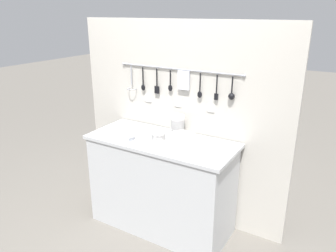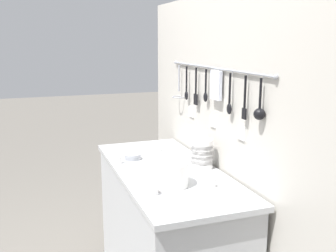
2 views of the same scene
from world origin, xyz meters
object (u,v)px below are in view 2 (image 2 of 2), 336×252
(cup_by_caddy, at_px, (153,191))
(plate_stack, at_px, (167,174))
(cup_mid_row, at_px, (157,148))
(cup_centre, at_px, (150,171))
(cup_edge_near, at_px, (118,160))
(bowl_stack_nested_right, at_px, (202,154))
(cup_front_right, at_px, (212,183))
(bowl_stack_wide_centre, at_px, (160,162))
(steel_mixing_bowl, at_px, (133,157))

(cup_by_caddy, bearing_deg, plate_stack, 133.82)
(cup_mid_row, distance_m, cup_centre, 0.48)
(plate_stack, xyz_separation_m, cup_edge_near, (-0.45, -0.16, -0.04))
(cup_by_caddy, distance_m, cup_centre, 0.30)
(bowl_stack_nested_right, xyz_separation_m, plate_stack, (0.20, -0.29, -0.02))
(plate_stack, relative_size, cup_front_right, 4.60)
(bowl_stack_wide_centre, xyz_separation_m, cup_edge_near, (-0.19, -0.21, -0.02))
(cup_edge_near, distance_m, cup_by_caddy, 0.56)
(plate_stack, bearing_deg, cup_mid_row, 166.41)
(cup_centre, bearing_deg, cup_front_right, 40.12)
(bowl_stack_nested_right, relative_size, cup_centre, 3.68)
(bowl_stack_wide_centre, distance_m, cup_centre, 0.11)
(steel_mixing_bowl, distance_m, cup_mid_row, 0.24)
(bowl_stack_wide_centre, relative_size, cup_edge_near, 2.63)
(cup_edge_near, distance_m, cup_mid_row, 0.36)
(bowl_stack_wide_centre, height_order, steel_mixing_bowl, bowl_stack_wide_centre)
(cup_edge_near, distance_m, cup_centre, 0.29)
(bowl_stack_wide_centre, relative_size, cup_front_right, 2.63)
(plate_stack, distance_m, cup_edge_near, 0.48)
(steel_mixing_bowl, height_order, cup_mid_row, cup_mid_row)
(plate_stack, height_order, cup_front_right, plate_stack)
(bowl_stack_wide_centre, xyz_separation_m, cup_front_right, (0.36, 0.16, -0.02))
(plate_stack, bearing_deg, bowl_stack_nested_right, 124.83)
(steel_mixing_bowl, distance_m, cup_by_caddy, 0.61)
(cup_centre, bearing_deg, plate_stack, 10.63)
(bowl_stack_wide_centre, bearing_deg, plate_stack, -10.10)
(bowl_stack_wide_centre, relative_size, cup_by_caddy, 2.63)
(cup_edge_near, bearing_deg, bowl_stack_wide_centre, 46.68)
(bowl_stack_nested_right, height_order, cup_by_caddy, bowl_stack_nested_right)
(bowl_stack_wide_centre, relative_size, cup_mid_row, 2.63)
(bowl_stack_nested_right, distance_m, bowl_stack_wide_centre, 0.25)
(plate_stack, xyz_separation_m, cup_front_right, (0.10, 0.21, -0.04))
(steel_mixing_bowl, relative_size, cup_centre, 2.23)
(bowl_stack_wide_centre, height_order, cup_mid_row, bowl_stack_wide_centre)
(cup_by_caddy, height_order, cup_mid_row, same)
(cup_front_right, bearing_deg, cup_by_caddy, -89.25)
(bowl_stack_wide_centre, height_order, cup_front_right, bowl_stack_wide_centre)
(bowl_stack_wide_centre, bearing_deg, cup_by_caddy, -22.90)
(plate_stack, distance_m, cup_front_right, 0.23)
(cup_front_right, distance_m, cup_mid_row, 0.73)
(cup_front_right, xyz_separation_m, cup_centre, (-0.29, -0.24, 0.00))
(bowl_stack_nested_right, xyz_separation_m, steel_mixing_bowl, (-0.31, -0.34, -0.07))
(cup_front_right, relative_size, cup_by_caddy, 1.00)
(steel_mixing_bowl, xyz_separation_m, cup_mid_row, (-0.12, 0.21, 0.01))
(cup_edge_near, height_order, cup_centre, same)
(cup_edge_near, bearing_deg, bowl_stack_nested_right, 60.54)
(steel_mixing_bowl, height_order, cup_front_right, cup_front_right)
(cup_centre, bearing_deg, bowl_stack_nested_right, 91.80)
(plate_stack, height_order, cup_by_caddy, plate_stack)
(bowl_stack_nested_right, relative_size, cup_by_caddy, 3.68)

